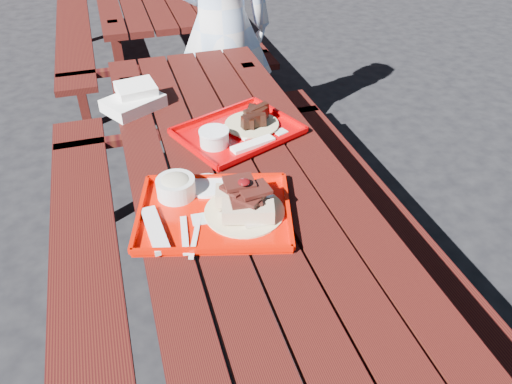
% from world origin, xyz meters
% --- Properties ---
extents(ground, '(60.00, 60.00, 0.00)m').
position_xyz_m(ground, '(0.00, 0.00, 0.00)').
color(ground, black).
rests_on(ground, ground).
extents(picnic_table_near, '(1.41, 2.40, 0.75)m').
position_xyz_m(picnic_table_near, '(-0.00, 0.00, 0.56)').
color(picnic_table_near, '#39110B').
rests_on(picnic_table_near, ground).
extents(picnic_table_far, '(1.41, 2.40, 0.75)m').
position_xyz_m(picnic_table_far, '(-0.00, 2.80, 0.56)').
color(picnic_table_far, '#39110B').
rests_on(picnic_table_far, ground).
extents(near_tray, '(0.55, 0.48, 0.15)m').
position_xyz_m(near_tray, '(-0.13, -0.12, 0.79)').
color(near_tray, red).
rests_on(near_tray, picnic_table_near).
extents(far_tray, '(0.53, 0.48, 0.07)m').
position_xyz_m(far_tray, '(0.07, 0.31, 0.77)').
color(far_tray, '#BD0003').
rests_on(far_tray, picnic_table_near).
extents(white_cloth, '(0.28, 0.26, 0.09)m').
position_xyz_m(white_cloth, '(-0.29, 0.66, 0.79)').
color(white_cloth, white).
rests_on(white_cloth, picnic_table_near).
extents(person, '(0.63, 0.46, 1.61)m').
position_xyz_m(person, '(0.27, 1.37, 0.81)').
color(person, '#B3CEF3').
rests_on(person, ground).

